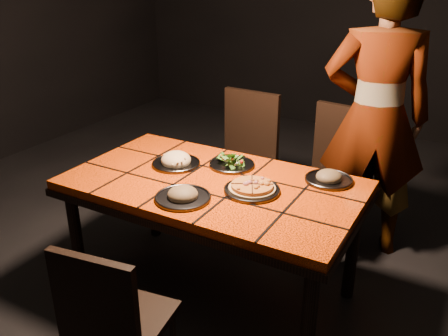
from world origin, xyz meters
The scene contains 11 objects.
room_shell centered at (0.00, 0.00, 1.50)m, with size 6.04×7.04×3.08m.
dining_table centered at (0.00, 0.00, 0.67)m, with size 1.62×0.92×0.75m.
chair_near centered at (0.04, -0.89, 0.49)m, with size 0.43×0.43×0.85m.
chair_far_left centered at (-0.28, 0.91, 0.57)m, with size 0.47×0.47×0.99m.
chair_far_right centered at (0.42, 0.93, 0.56)m, with size 0.50×0.50×0.98m.
diner centered at (0.63, 0.98, 0.94)m, with size 0.69×0.45×1.88m, color brown.
plate_pizza centered at (0.25, -0.01, 0.77)m, with size 0.33×0.33×0.04m.
plate_pasta centered at (-0.30, 0.09, 0.77)m, with size 0.29×0.29×0.09m.
plate_salad centered at (-0.01, 0.23, 0.78)m, with size 0.27×0.27×0.07m.
plate_mushroom_a centered at (-0.02, -0.26, 0.77)m, with size 0.29×0.29×0.09m.
plate_mushroom_b centered at (0.56, 0.31, 0.77)m, with size 0.26×0.26×0.09m.
Camera 1 is at (1.22, -2.03, 1.85)m, focal length 38.00 mm.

